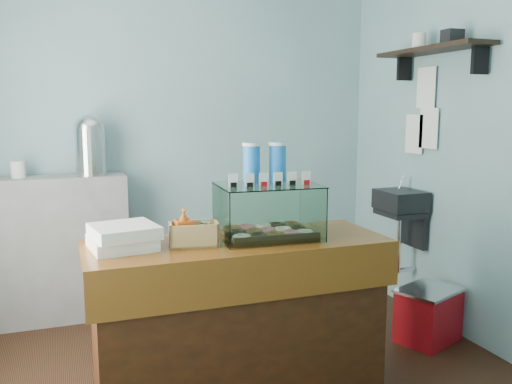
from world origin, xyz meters
name	(u,v)px	position (x,y,z in m)	size (l,w,h in m)	color
ground	(226,378)	(0.00, 0.00, 0.00)	(3.50, 3.50, 0.00)	black
room_shell	(227,88)	(0.03, 0.01, 1.71)	(3.54, 3.04, 2.82)	#719BA5
counter	(239,320)	(0.00, -0.25, 0.46)	(1.60, 0.60, 0.90)	#431E0C
back_shelf	(60,249)	(-0.90, 1.32, 0.55)	(1.00, 0.32, 1.10)	gray
display_case	(267,207)	(0.18, -0.21, 1.06)	(0.55, 0.42, 0.51)	black
condiment_crate	(192,232)	(-0.25, -0.27, 0.97)	(0.27, 0.19, 0.19)	tan
pastry_boxes	(123,237)	(-0.59, -0.21, 0.96)	(0.36, 0.35, 0.12)	white
coffee_urn	(90,143)	(-0.64, 1.30, 1.34)	(0.25, 0.25, 0.46)	silver
red_cooler	(428,315)	(1.47, 0.02, 0.19)	(0.52, 0.46, 0.37)	#B00E17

